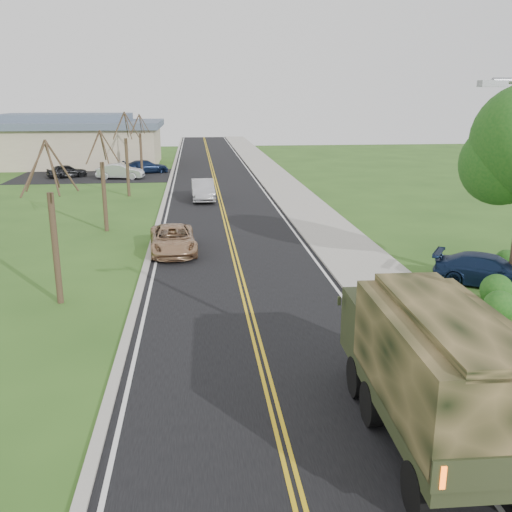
{
  "coord_description": "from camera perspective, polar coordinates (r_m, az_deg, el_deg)",
  "views": [
    {
      "loc": [
        -1.79,
        -10.93,
        7.53
      ],
      "look_at": [
        0.36,
        9.34,
        1.8
      ],
      "focal_mm": 40.0,
      "sensor_mm": 36.0,
      "label": 1
    }
  ],
  "objects": [
    {
      "name": "curb_left",
      "position": [
        51.53,
        -8.69,
        7.17
      ],
      "size": [
        0.3,
        120.0,
        0.1
      ],
      "primitive_type": "cube",
      "color": "#9E998E",
      "rests_on": "ground"
    },
    {
      "name": "commercial_building",
      "position": [
        68.56,
        -18.33,
        10.87
      ],
      "size": [
        25.5,
        21.5,
        5.65
      ],
      "color": "tan",
      "rests_on": "ground"
    },
    {
      "name": "utility_box_far",
      "position": [
        16.95,
        24.01,
        -10.54
      ],
      "size": [
        0.67,
        0.6,
        0.65
      ],
      "primitive_type": "cube",
      "rotation": [
        0.0,
        0.0,
        -0.33
      ],
      "color": "#1C4F25",
      "rests_on": "sidewalk_right"
    },
    {
      "name": "lot_car_navy",
      "position": [
        59.44,
        -10.95,
        8.77
      ],
      "size": [
        4.81,
        3.05,
        1.3
      ],
      "primitive_type": "imported",
      "rotation": [
        0.0,
        0.0,
        1.87
      ],
      "color": "#0F1C38",
      "rests_on": "ground"
    },
    {
      "name": "lot_car_silver",
      "position": [
        55.58,
        -13.41,
        8.23
      ],
      "size": [
        4.49,
        2.0,
        1.43
      ],
      "primitive_type": "imported",
      "rotation": [
        0.0,
        0.0,
        1.46
      ],
      "color": "silver",
      "rests_on": "ground"
    },
    {
      "name": "bare_tree_c",
      "position": [
        45.48,
        -12.78,
        9.31
      ],
      "size": [
        2.04,
        2.39,
        6.42
      ],
      "color": "#38281C",
      "rests_on": "ground"
    },
    {
      "name": "road",
      "position": [
        51.51,
        -4.04,
        7.26
      ],
      "size": [
        8.0,
        120.0,
        0.01
      ],
      "primitive_type": "cube",
      "color": "black",
      "rests_on": "ground"
    },
    {
      "name": "military_truck",
      "position": [
        13.17,
        17.1,
        -10.16
      ],
      "size": [
        2.52,
        6.85,
        3.38
      ],
      "rotation": [
        0.0,
        0.0,
        -0.02
      ],
      "color": "black",
      "rests_on": "ground"
    },
    {
      "name": "pickup_navy",
      "position": [
        25.21,
        22.34,
        -1.36
      ],
      "size": [
        4.72,
        3.93,
        1.29
      ],
      "primitive_type": "imported",
      "rotation": [
        0.0,
        0.0,
        1.0
      ],
      "color": "#101E3A",
      "rests_on": "ground"
    },
    {
      "name": "sedan_silver",
      "position": [
        43.02,
        -5.33,
        6.58
      ],
      "size": [
        1.77,
        4.71,
        1.54
      ],
      "primitive_type": "imported",
      "rotation": [
        0.0,
        0.0,
        0.03
      ],
      "color": "#B7B7BC",
      "rests_on": "ground"
    },
    {
      "name": "suv_champagne",
      "position": [
        28.6,
        -8.31,
        1.64
      ],
      "size": [
        2.56,
        4.92,
        1.33
      ],
      "primitive_type": "imported",
      "rotation": [
        0.0,
        0.0,
        0.08
      ],
      "color": "tan",
      "rests_on": "ground"
    },
    {
      "name": "curb_right",
      "position": [
        51.81,
        0.59,
        7.41
      ],
      "size": [
        0.3,
        120.0,
        0.12
      ],
      "primitive_type": "cube",
      "color": "#9E998E",
      "rests_on": "ground"
    },
    {
      "name": "sidewalk_right",
      "position": [
        52.04,
        2.52,
        7.42
      ],
      "size": [
        3.2,
        120.0,
        0.1
      ],
      "primitive_type": "cube",
      "color": "#9E998E",
      "rests_on": "ground"
    },
    {
      "name": "ground",
      "position": [
        13.39,
        2.82,
        -18.53
      ],
      "size": [
        160.0,
        160.0,
        0.0
      ],
      "primitive_type": "plane",
      "color": "#2D521B",
      "rests_on": "ground"
    },
    {
      "name": "lot_car_dark",
      "position": [
        57.94,
        -18.39,
        8.07
      ],
      "size": [
        3.98,
        2.84,
        1.26
      ],
      "primitive_type": "imported",
      "rotation": [
        0.0,
        0.0,
        1.98
      ],
      "color": "black",
      "rests_on": "ground"
    },
    {
      "name": "bare_tree_b",
      "position": [
        33.72,
        -14.98,
        6.55
      ],
      "size": [
        1.83,
        2.14,
        5.73
      ],
      "color": "#38281C",
      "rests_on": "ground"
    },
    {
      "name": "bare_tree_a",
      "position": [
        22.12,
        -19.54,
        1.97
      ],
      "size": [
        1.93,
        2.26,
        6.08
      ],
      "color": "#38281C",
      "rests_on": "ground"
    },
    {
      "name": "bare_tree_d",
      "position": [
        57.38,
        -11.44,
        10.41
      ],
      "size": [
        1.88,
        2.2,
        5.91
      ],
      "color": "#38281C",
      "rests_on": "ground"
    }
  ]
}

